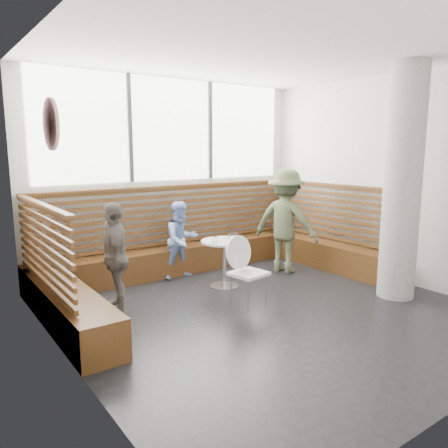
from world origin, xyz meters
TOP-DOWN VIEW (x-y plane):
  - room at (0.00, 0.00)m, footprint 5.00×5.00m
  - booth at (0.00, 1.77)m, footprint 5.00×2.50m
  - concrete_column at (1.85, -0.60)m, footprint 0.50×0.50m
  - wall_art at (-2.46, 0.40)m, footprint 0.03×0.50m
  - cafe_table at (0.11, 1.15)m, footprint 0.70×0.70m
  - cafe_chair at (-0.13, 0.33)m, footprint 0.45×0.44m
  - adult_man at (1.44, 1.23)m, footprint 1.01×1.28m
  - child_back at (-0.16, 1.95)m, footprint 0.64×0.51m
  - child_left at (-1.58, 1.18)m, footprint 0.57×0.89m
  - plate_near at (0.01, 1.21)m, footprint 0.19×0.19m
  - plate_far at (0.23, 1.27)m, footprint 0.21×0.21m
  - glass_left at (-0.12, 1.08)m, footprint 0.07×0.07m
  - glass_mid at (0.17, 1.07)m, footprint 0.08×0.08m
  - glass_right at (0.32, 1.13)m, footprint 0.06×0.06m
  - menu_card at (0.20, 0.93)m, footprint 0.22×0.17m

SIDE VIEW (x-z plane):
  - booth at x=0.00m, z-range -0.31..1.13m
  - cafe_table at x=0.11m, z-range 0.16..0.88m
  - cafe_chair at x=-0.13m, z-range 0.08..1.02m
  - child_back at x=-0.16m, z-range 0.00..1.24m
  - child_left at x=-1.58m, z-range 0.00..1.41m
  - menu_card at x=0.20m, z-range 0.72..0.72m
  - plate_near at x=0.01m, z-range 0.72..0.73m
  - plate_far at x=0.23m, z-range 0.72..0.73m
  - glass_right at x=0.32m, z-range 0.72..0.82m
  - glass_left at x=-0.12m, z-range 0.72..0.83m
  - glass_mid at x=0.17m, z-range 0.72..0.84m
  - adult_man at x=1.44m, z-range 0.00..1.73m
  - concrete_column at x=1.85m, z-range 0.00..3.20m
  - room at x=0.00m, z-range 0.00..3.20m
  - wall_art at x=-2.46m, z-range 2.05..2.55m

